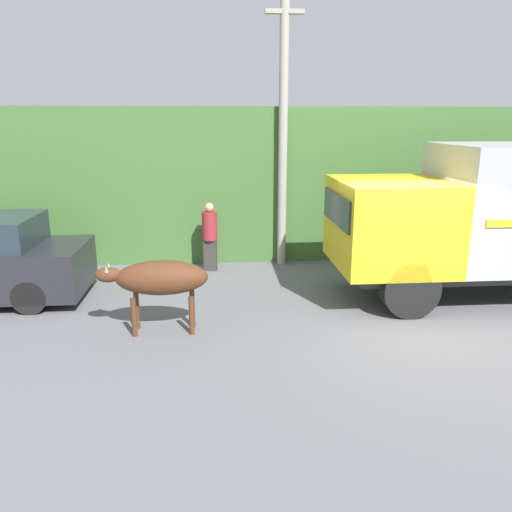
{
  "coord_description": "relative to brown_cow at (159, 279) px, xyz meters",
  "views": [
    {
      "loc": [
        -3.49,
        -8.37,
        3.59
      ],
      "look_at": [
        -2.77,
        0.51,
        1.15
      ],
      "focal_mm": 35.0,
      "sensor_mm": 36.0,
      "label": 1
    }
  ],
  "objects": [
    {
      "name": "hillside_embankment",
      "position": [
        4.48,
        6.87,
        0.99
      ],
      "size": [
        32.0,
        5.22,
        3.9
      ],
      "color": "#426B33",
      "rests_on": "ground_plane"
    },
    {
      "name": "pedestrian_on_hill",
      "position": [
        0.82,
        3.63,
        -0.05
      ],
      "size": [
        0.42,
        0.42,
        1.68
      ],
      "rotation": [
        0.0,
        0.0,
        2.98
      ],
      "color": "#38332D",
      "rests_on": "ground_plane"
    },
    {
      "name": "brown_cow",
      "position": [
        0.0,
        0.0,
        0.0
      ],
      "size": [
        1.9,
        0.6,
        1.28
      ],
      "rotation": [
        0.0,
        0.0,
        0.01
      ],
      "color": "#512D19",
      "rests_on": "ground_plane"
    },
    {
      "name": "ground_plane",
      "position": [
        4.48,
        0.16,
        -0.97
      ],
      "size": [
        60.0,
        60.0,
        0.0
      ],
      "primitive_type": "plane",
      "color": "slate"
    },
    {
      "name": "utility_pole",
      "position": [
        2.64,
        4.08,
        2.54
      ],
      "size": [
        0.9,
        0.22,
        6.77
      ],
      "color": "#9E998E",
      "rests_on": "ground_plane"
    }
  ]
}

